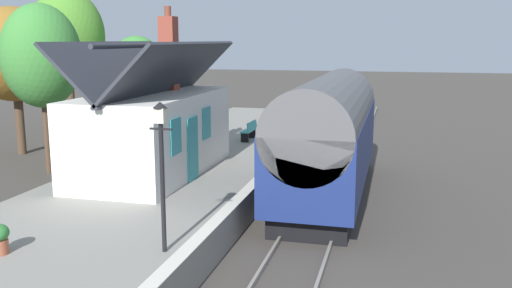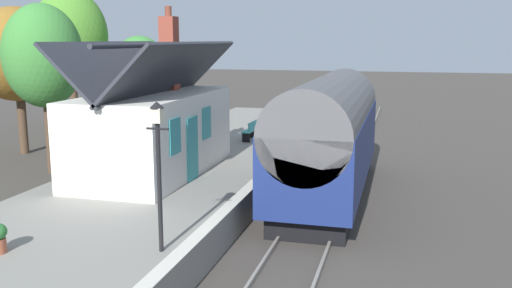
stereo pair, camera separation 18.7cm
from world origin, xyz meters
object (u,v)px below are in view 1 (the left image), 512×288
(lamp_post_platform, at_px, (161,147))
(station_sign_board, at_px, (289,107))
(tree_behind_building, at_px, (137,66))
(planter_bench_left, at_px, (279,120))
(train, at_px, (328,136))
(bench_platform_end, at_px, (250,130))
(tree_far_left, at_px, (41,56))
(station_building, at_px, (153,129))
(tree_distant, at_px, (14,55))
(planter_bench_right, at_px, (292,119))
(bench_by_lamp, at_px, (273,115))
(tree_mid_background, at_px, (67,36))

(lamp_post_platform, xyz_separation_m, station_sign_board, (16.92, 0.48, -1.15))
(tree_behind_building, bearing_deg, station_sign_board, -109.83)
(planter_bench_left, distance_m, tree_behind_building, 10.27)
(train, bearing_deg, bench_platform_end, 40.27)
(bench_platform_end, height_order, station_sign_board, station_sign_board)
(planter_bench_left, height_order, tree_far_left, tree_far_left)
(tree_behind_building, bearing_deg, planter_bench_left, -107.02)
(tree_far_left, bearing_deg, station_building, -112.83)
(lamp_post_platform, relative_size, tree_distant, 0.46)
(train, relative_size, planter_bench_right, 13.39)
(tree_behind_building, height_order, tree_distant, tree_distant)
(tree_distant, bearing_deg, train, -103.75)
(bench_by_lamp, distance_m, tree_far_left, 12.74)
(bench_platform_end, bearing_deg, planter_bench_left, -7.71)
(bench_platform_end, relative_size, tree_behind_building, 0.24)
(station_sign_board, bearing_deg, tree_behind_building, 70.17)
(station_building, relative_size, planter_bench_right, 9.39)
(tree_mid_background, bearing_deg, tree_far_left, -152.23)
(tree_behind_building, bearing_deg, station_building, -151.99)
(station_sign_board, bearing_deg, planter_bench_right, 2.00)
(station_building, height_order, bench_platform_end, station_building)
(station_sign_board, relative_size, tree_far_left, 0.22)
(bench_by_lamp, bearing_deg, station_sign_board, -147.12)
(planter_bench_left, height_order, tree_behind_building, tree_behind_building)
(bench_by_lamp, relative_size, lamp_post_platform, 0.43)
(bench_by_lamp, bearing_deg, station_building, 173.05)
(train, relative_size, lamp_post_platform, 3.24)
(planter_bench_left, relative_size, tree_far_left, 0.11)
(planter_bench_left, relative_size, tree_behind_building, 0.13)
(station_sign_board, xyz_separation_m, tree_behind_building, (3.68, 10.20, 1.77))
(station_building, distance_m, tree_behind_building, 15.78)
(planter_bench_right, bearing_deg, bench_by_lamp, 53.49)
(bench_platform_end, bearing_deg, tree_far_left, 120.16)
(train, distance_m, bench_platform_end, 6.58)
(train, distance_m, planter_bench_right, 9.86)
(planter_bench_left, distance_m, tree_far_left, 12.23)
(planter_bench_left, bearing_deg, planter_bench_right, -63.19)
(bench_by_lamp, bearing_deg, tree_far_left, 142.34)
(station_building, bearing_deg, bench_platform_end, -12.83)
(tree_far_left, bearing_deg, tree_distant, 49.26)
(station_building, xyz_separation_m, bench_platform_end, (6.94, -1.58, -1.07))
(tree_far_left, bearing_deg, planter_bench_right, -45.06)
(lamp_post_platform, relative_size, tree_behind_building, 0.57)
(bench_by_lamp, height_order, tree_distant, tree_distant)
(tree_mid_background, bearing_deg, tree_behind_building, -80.04)
(train, bearing_deg, tree_far_left, 87.18)
(tree_far_left, xyz_separation_m, tree_distant, (3.23, 3.75, -0.04))
(station_building, height_order, tree_far_left, tree_far_left)
(train, relative_size, bench_by_lamp, 7.57)
(planter_bench_left, relative_size, tree_distant, 0.11)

